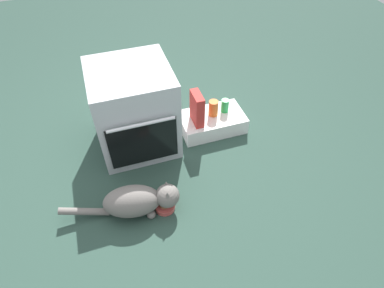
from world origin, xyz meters
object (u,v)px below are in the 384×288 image
at_px(cereal_box, 197,109).
at_px(pantry_cabinet, 212,122).
at_px(sauce_jar, 213,108).
at_px(soda_can, 225,106).
at_px(food_bowl, 165,206).
at_px(cat, 138,200).
at_px(oven, 134,110).

bearing_deg(cereal_box, pantry_cabinet, 10.86).
bearing_deg(pantry_cabinet, cereal_box, -169.14).
xyz_separation_m(sauce_jar, cereal_box, (-0.16, -0.04, 0.07)).
distance_m(sauce_jar, soda_can, 0.11).
relative_size(food_bowl, cereal_box, 0.51).
distance_m(cat, soda_can, 1.12).
xyz_separation_m(oven, sauce_jar, (0.66, -0.03, -0.13)).
bearing_deg(cat, cereal_box, 54.54).
bearing_deg(pantry_cabinet, soda_can, 11.59).
height_order(cat, soda_can, soda_can).
xyz_separation_m(pantry_cabinet, cat, (-0.78, -0.64, 0.05)).
bearing_deg(sauce_jar, cat, -140.41).
distance_m(pantry_cabinet, food_bowl, 0.91).
bearing_deg(soda_can, sauce_jar, -174.34).
bearing_deg(sauce_jar, food_bowl, -132.02).
height_order(pantry_cabinet, food_bowl, pantry_cabinet).
relative_size(food_bowl, soda_can, 1.20).
relative_size(cat, sauce_jar, 5.80).
relative_size(sauce_jar, soda_can, 1.17).
xyz_separation_m(oven, pantry_cabinet, (0.65, -0.04, -0.28)).
height_order(cat, sauce_jar, sauce_jar).
height_order(food_bowl, soda_can, soda_can).
bearing_deg(cereal_box, cat, -135.88).
bearing_deg(cereal_box, oven, 171.92).
height_order(sauce_jar, soda_can, sauce_jar).
distance_m(pantry_cabinet, cereal_box, 0.26).
bearing_deg(cereal_box, food_bowl, -125.41).
bearing_deg(soda_can, cat, -143.61).
height_order(food_bowl, sauce_jar, sauce_jar).
bearing_deg(soda_can, pantry_cabinet, -168.41).
bearing_deg(oven, sauce_jar, -2.42).
distance_m(cat, sauce_jar, 1.03).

